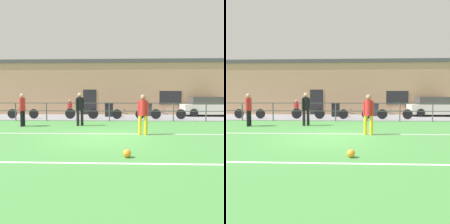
% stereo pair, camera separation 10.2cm
% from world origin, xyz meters
% --- Properties ---
extents(ground, '(60.00, 44.00, 0.04)m').
position_xyz_m(ground, '(0.00, 0.00, -0.02)').
color(ground, '#478C42').
extents(field_line_touchline, '(36.00, 0.11, 0.00)m').
position_xyz_m(field_line_touchline, '(0.00, 0.93, 0.00)').
color(field_line_touchline, white).
rests_on(field_line_touchline, ground).
extents(field_line_hash, '(36.00, 0.11, 0.00)m').
position_xyz_m(field_line_hash, '(0.00, -3.42, 0.00)').
color(field_line_hash, white).
rests_on(field_line_hash, ground).
extents(pavement_strip, '(48.00, 5.00, 0.02)m').
position_xyz_m(pavement_strip, '(0.00, 8.50, 0.01)').
color(pavement_strip, gray).
rests_on(pavement_strip, ground).
extents(perimeter_fence, '(36.07, 0.07, 1.15)m').
position_xyz_m(perimeter_fence, '(0.00, 6.00, 0.75)').
color(perimeter_fence, '#474C51').
rests_on(perimeter_fence, ground).
extents(clubhouse_facade, '(28.00, 2.56, 4.62)m').
position_xyz_m(clubhouse_facade, '(0.00, 12.20, 2.32)').
color(clubhouse_facade, tan).
rests_on(clubhouse_facade, ground).
extents(player_goalkeeper, '(0.39, 0.35, 1.75)m').
position_xyz_m(player_goalkeeper, '(-1.45, 3.64, 1.00)').
color(player_goalkeeper, black).
rests_on(player_goalkeeper, ground).
extents(player_striker, '(0.30, 0.47, 1.71)m').
position_xyz_m(player_striker, '(-4.39, 3.25, 0.97)').
color(player_striker, black).
rests_on(player_striker, ground).
extents(player_winger, '(0.43, 0.29, 1.64)m').
position_xyz_m(player_winger, '(1.65, 0.79, 0.93)').
color(player_winger, gold).
rests_on(player_winger, ground).
extents(soccer_ball_match, '(0.21, 0.21, 0.21)m').
position_xyz_m(soccer_ball_match, '(0.92, -2.86, 0.11)').
color(soccer_ball_match, orange).
rests_on(soccer_ball_match, ground).
extents(spectator_child, '(0.34, 0.22, 1.27)m').
position_xyz_m(spectator_child, '(-3.25, 9.39, 0.74)').
color(spectator_child, '#232D4C').
rests_on(spectator_child, pavement_strip).
extents(parked_car_red, '(4.08, 1.90, 1.48)m').
position_xyz_m(parked_car_red, '(7.50, 9.93, 0.73)').
color(parked_car_red, silver).
rests_on(parked_car_red, pavement_strip).
extents(bicycle_parked_0, '(2.35, 0.04, 0.76)m').
position_xyz_m(bicycle_parked_0, '(3.92, 7.20, 0.37)').
color(bicycle_parked_0, black).
rests_on(bicycle_parked_0, pavement_strip).
extents(bicycle_parked_1, '(2.17, 0.04, 0.75)m').
position_xyz_m(bicycle_parked_1, '(-6.03, 7.20, 0.36)').
color(bicycle_parked_1, black).
rests_on(bicycle_parked_1, pavement_strip).
extents(bicycle_parked_2, '(2.23, 0.04, 0.75)m').
position_xyz_m(bicycle_parked_2, '(1.24, 7.20, 0.36)').
color(bicycle_parked_2, black).
rests_on(bicycle_parked_2, pavement_strip).
extents(bicycle_parked_3, '(2.28, 0.04, 0.78)m').
position_xyz_m(bicycle_parked_3, '(-1.96, 7.20, 0.38)').
color(bicycle_parked_3, black).
rests_on(bicycle_parked_3, pavement_strip).
extents(trash_bin_0, '(0.64, 0.54, 0.96)m').
position_xyz_m(trash_bin_0, '(2.79, 9.70, 0.51)').
color(trash_bin_0, '#33383D').
rests_on(trash_bin_0, pavement_strip).
extents(trash_bin_1, '(0.63, 0.53, 1.04)m').
position_xyz_m(trash_bin_1, '(-0.18, 9.04, 0.55)').
color(trash_bin_1, black).
rests_on(trash_bin_1, pavement_strip).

